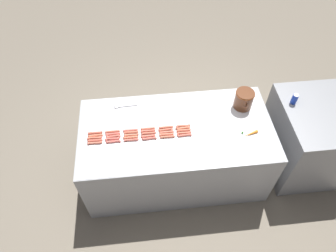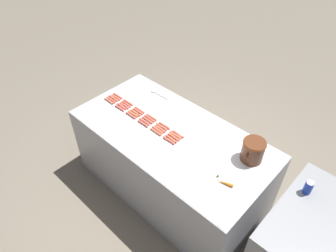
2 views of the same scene
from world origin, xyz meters
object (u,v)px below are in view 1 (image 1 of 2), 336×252
at_px(hot_dog_0, 95,133).
at_px(hot_dog_7, 113,134).
at_px(hot_dog_5, 183,126).
at_px(hot_dog_23, 184,133).
at_px(hot_dog_13, 113,136).
at_px(hot_dog_25, 113,142).
at_px(hot_dog_10, 166,130).
at_px(hot_dog_16, 167,132).
at_px(hot_dog_18, 95,140).
at_px(hot_dog_3, 148,129).
at_px(hot_dog_26, 131,140).
at_px(hot_dog_1, 112,132).
at_px(hot_dog_11, 183,128).
at_px(carrot, 250,134).
at_px(serving_spoon, 120,106).
at_px(hot_dog_14, 131,135).
at_px(soda_can, 295,99).
at_px(hot_dog_8, 131,132).
at_px(bean_pot, 244,99).
at_px(hot_dog_21, 148,136).
at_px(hot_dog_28, 167,137).
at_px(hot_dog_19, 112,139).
at_px(hot_dog_27, 149,138).
at_px(hot_dog_22, 166,134).
at_px(back_cabinet, 307,138).
at_px(hot_dog_20, 131,137).
at_px(hot_dog_6, 95,136).
at_px(hot_dog_9, 148,131).
at_px(hot_dog_29, 184,135).
at_px(hot_dog_17, 184,130).
at_px(hot_dog_24, 95,143).
at_px(hot_dog_12, 94,138).

xyz_separation_m(hot_dog_0, hot_dog_7, (0.04, 0.19, 0.00)).
relative_size(hot_dog_5, hot_dog_23, 1.00).
bearing_deg(hot_dog_13, hot_dog_25, 0.48).
distance_m(hot_dog_10, hot_dog_16, 0.03).
bearing_deg(hot_dog_0, hot_dog_18, 2.08).
bearing_deg(hot_dog_0, hot_dog_23, 83.91).
relative_size(hot_dog_3, hot_dog_26, 1.00).
distance_m(hot_dog_1, hot_dog_11, 0.76).
bearing_deg(carrot, hot_dog_0, -96.52).
distance_m(hot_dog_11, serving_spoon, 0.78).
distance_m(hot_dog_14, soda_can, 1.84).
bearing_deg(hot_dog_3, hot_dog_8, -80.26).
bearing_deg(serving_spoon, bean_pot, 84.44).
distance_m(hot_dog_21, bean_pot, 1.15).
bearing_deg(hot_dog_28, hot_dog_5, 124.82).
bearing_deg(serving_spoon, hot_dog_19, -10.68).
distance_m(hot_dog_13, hot_dog_14, 0.19).
bearing_deg(hot_dog_27, hot_dog_22, 100.51).
distance_m(back_cabinet, hot_dog_7, 2.34).
relative_size(hot_dog_1, hot_dog_28, 1.00).
distance_m(hot_dog_27, carrot, 1.07).
relative_size(hot_dog_20, bean_pot, 0.60).
height_order(hot_dog_6, hot_dog_18, same).
xyz_separation_m(hot_dog_9, hot_dog_11, (0.00, 0.38, 0.00)).
height_order(hot_dog_19, soda_can, soda_can).
bearing_deg(hot_dog_1, hot_dog_11, 87.50).
xyz_separation_m(hot_dog_13, hot_dog_16, (0.00, 0.57, 0.00)).
bearing_deg(hot_dog_29, hot_dog_7, -97.28).
bearing_deg(hot_dog_29, hot_dog_22, -99.51).
xyz_separation_m(hot_dog_7, hot_dog_26, (0.10, 0.19, 0.00)).
xyz_separation_m(hot_dog_5, hot_dog_27, (0.13, -0.38, 0.00)).
bearing_deg(hot_dog_14, hot_dog_23, 86.90).
height_order(hot_dog_9, bean_pot, bean_pot).
height_order(hot_dog_16, hot_dog_21, same).
xyz_separation_m(hot_dog_9, hot_dog_17, (0.03, 0.38, 0.00)).
relative_size(hot_dog_26, hot_dog_29, 1.00).
distance_m(hot_dog_13, hot_dog_23, 0.75).
distance_m(back_cabinet, hot_dog_10, 1.79).
bearing_deg(hot_dog_14, hot_dog_16, 89.96).
height_order(hot_dog_5, hot_dog_24, same).
relative_size(hot_dog_22, hot_dog_25, 1.00).
xyz_separation_m(hot_dog_26, soda_can, (-0.28, 1.83, 0.13)).
distance_m(hot_dog_18, serving_spoon, 0.53).
bearing_deg(hot_dog_1, hot_dog_25, 3.91).
relative_size(hot_dog_10, hot_dog_18, 1.00).
bearing_deg(hot_dog_22, hot_dog_8, -100.14).
distance_m(hot_dog_9, hot_dog_14, 0.18).
bearing_deg(hot_dog_21, hot_dog_29, 85.50).
relative_size(back_cabinet, hot_dog_12, 6.26).
height_order(hot_dog_12, hot_dog_19, same).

